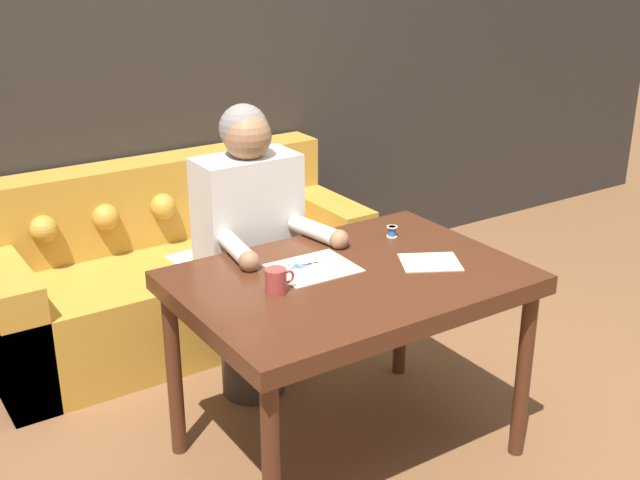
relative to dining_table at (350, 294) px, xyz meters
The scene contains 10 objects.
ground_plane 0.71m from the dining_table, 94.43° to the right, with size 16.00×16.00×0.00m, color brown.
wall_back 1.83m from the dining_table, 90.32° to the left, with size 8.00×0.06×2.60m.
dining_table is the anchor object (origin of this frame).
couch 1.39m from the dining_table, 95.64° to the left, with size 1.89×0.79×0.87m.
person 0.61m from the dining_table, 98.69° to the left, with size 0.48×0.56×1.31m.
pattern_paper_main 0.17m from the dining_table, 126.38° to the left, with size 0.31×0.26×0.00m.
pattern_paper_offcut 0.33m from the dining_table, 14.63° to the right, with size 0.28×0.26×0.00m.
scissors 0.20m from the dining_table, 123.05° to the left, with size 0.21×0.08×0.01m.
mug 0.33m from the dining_table, behind, with size 0.11×0.08×0.09m.
thread_spool 0.43m from the dining_table, 30.55° to the left, with size 0.04×0.04×0.05m.
Camera 1 is at (-1.56, -2.06, 1.96)m, focal length 45.00 mm.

